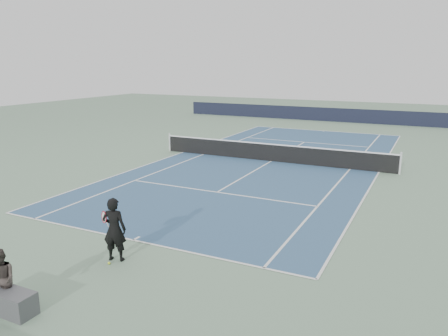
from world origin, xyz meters
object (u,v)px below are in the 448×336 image
at_px(tennis_player, 114,229).
at_px(tennis_ball, 109,263).
at_px(spectator_bench, 2,289).
at_px(tennis_net, 271,152).

distance_m(tennis_player, tennis_ball, 0.88).
bearing_deg(tennis_ball, spectator_bench, -101.46).
bearing_deg(tennis_ball, tennis_net, 91.71).
height_order(tennis_ball, spectator_bench, spectator_bench).
relative_size(tennis_ball, spectator_bench, 0.05).
bearing_deg(tennis_ball, tennis_player, 92.20).
height_order(tennis_net, spectator_bench, spectator_bench).
bearing_deg(tennis_net, spectator_bench, -90.50).
height_order(tennis_net, tennis_player, tennis_player).
bearing_deg(tennis_net, tennis_ball, -88.29).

